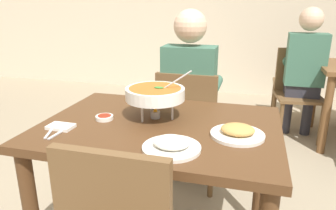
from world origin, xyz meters
name	(u,v)px	position (x,y,z in m)	size (l,w,h in m)	color
dining_table_main	(160,147)	(0.00, 0.00, 0.65)	(1.15, 0.84, 0.78)	#51331C
chair_diner_main	(188,124)	(0.00, 0.71, 0.51)	(0.44, 0.44, 0.90)	brown
diner_main	(190,91)	(0.00, 0.74, 0.75)	(0.40, 0.45, 1.31)	#2D2D38
curry_bowl	(155,94)	(-0.05, 0.07, 0.91)	(0.33, 0.30, 0.26)	silver
rice_plate	(172,145)	(0.13, -0.26, 0.80)	(0.24, 0.24, 0.06)	white
appetizer_plate	(238,132)	(0.38, -0.05, 0.80)	(0.24, 0.24, 0.06)	white
sauce_dish	(104,117)	(-0.29, -0.02, 0.79)	(0.09, 0.09, 0.02)	white
napkin_folded	(61,127)	(-0.44, -0.18, 0.79)	(0.12, 0.08, 0.02)	white
fork_utensil	(51,131)	(-0.46, -0.23, 0.78)	(0.01, 0.17, 0.01)	silver
spoon_utensil	(60,132)	(-0.41, -0.23, 0.78)	(0.01, 0.17, 0.01)	silver
chair_bg_middle	(297,87)	(0.87, 2.01, 0.51)	(0.49, 0.49, 0.90)	brown
chair_bg_corner	(302,78)	(0.98, 2.49, 0.51)	(0.45, 0.45, 0.90)	brown
patron_bg_middle	(304,66)	(0.90, 1.94, 0.75)	(0.40, 0.45, 1.31)	#2D2D38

